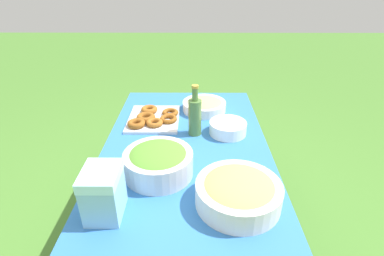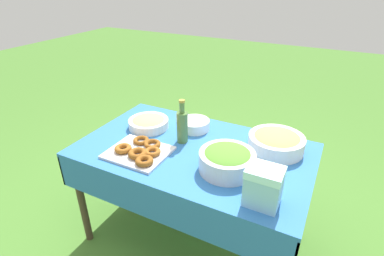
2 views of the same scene
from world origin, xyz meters
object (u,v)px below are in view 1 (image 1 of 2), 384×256
Objects in this scene: donut_platter at (153,118)px; cooler_box at (103,193)px; fruit_bowl at (238,192)px; salad_bowl at (158,161)px; pasta_bowl at (204,105)px; plate_stack at (228,128)px; olive_oil_bottle at (195,116)px.

donut_platter is 1.81× the size of cooler_box.
cooler_box reaches higher than fruit_bowl.
cooler_box is (-0.80, 0.09, 0.08)m from donut_platter.
salad_bowl is at bearing -170.40° from donut_platter.
donut_platter is 0.81m from cooler_box.
plate_stack is at bearing -157.72° from pasta_bowl.
salad_bowl is at bearing 161.43° from pasta_bowl.
olive_oil_bottle reaches higher than cooler_box.
pasta_bowl is at bearing -64.42° from donut_platter.
plate_stack is at bearing -1.70° from fruit_bowl.
pasta_bowl is at bearing -11.50° from olive_oil_bottle.
pasta_bowl is 0.33m from olive_oil_bottle.
fruit_bowl reaches higher than donut_platter.
salad_bowl reaches higher than pasta_bowl.
olive_oil_bottle is at bearing -28.99° from cooler_box.
plate_stack is at bearing -88.39° from olive_oil_bottle.
pasta_bowl is 0.90m from fruit_bowl.
pasta_bowl is at bearing -23.64° from cooler_box.
salad_bowl is 0.74m from pasta_bowl.
salad_bowl is 0.53m from plate_stack.
pasta_bowl is 0.36m from donut_platter.
cooler_box is at bearing 151.01° from olive_oil_bottle.
fruit_bowl reaches higher than pasta_bowl.
pasta_bowl is at bearing -18.57° from salad_bowl.
cooler_box reaches higher than donut_platter.
cooler_box is (-0.64, 0.54, 0.07)m from plate_stack.
cooler_box is at bearing 156.36° from pasta_bowl.
fruit_bowl is at bearing -83.94° from cooler_box.
pasta_bowl is at bearing 6.99° from fruit_bowl.
cooler_box is at bearing 173.50° from donut_platter.
donut_platter is 0.32m from olive_oil_bottle.
donut_platter is 1.06× the size of fruit_bowl.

